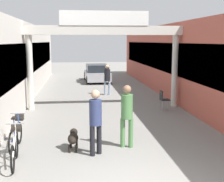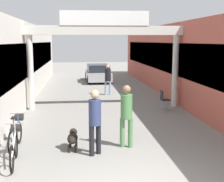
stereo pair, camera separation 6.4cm
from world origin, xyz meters
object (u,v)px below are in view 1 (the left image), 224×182
at_px(dog_on_leash, 73,138).
at_px(cafe_chair_black_nearer, 163,98).
at_px(bicycle_silver_nearest, 15,147).
at_px(pedestrian_with_dog, 96,118).
at_px(pedestrian_companion, 127,112).
at_px(bicycle_blue_second, 16,133).
at_px(parked_car_silver, 97,73).
at_px(bollard_post_metal, 98,128).
at_px(pedestrian_carrying_crate, 107,78).

xyz_separation_m(dog_on_leash, cafe_chair_black_nearer, (4.02, 4.78, 0.19)).
relative_size(dog_on_leash, bicycle_silver_nearest, 0.46).
bearing_deg(pedestrian_with_dog, bicycle_silver_nearest, -170.10).
height_order(pedestrian_companion, bicycle_blue_second, pedestrian_companion).
xyz_separation_m(bicycle_blue_second, parked_car_silver, (3.37, 14.76, 0.21)).
relative_size(bollard_post_metal, parked_car_silver, 0.23).
relative_size(pedestrian_with_dog, pedestrian_carrying_crate, 1.03).
bearing_deg(bicycle_silver_nearest, cafe_chair_black_nearer, 45.75).
bearing_deg(parked_car_silver, pedestrian_companion, -90.56).
bearing_deg(bicycle_silver_nearest, parked_car_silver, 78.71).
height_order(pedestrian_with_dog, dog_on_leash, pedestrian_with_dog).
relative_size(pedestrian_with_dog, bicycle_silver_nearest, 1.08).
distance_m(bicycle_silver_nearest, bicycle_blue_second, 1.22).
height_order(pedestrian_with_dog, pedestrian_carrying_crate, pedestrian_with_dog).
bearing_deg(bicycle_blue_second, parked_car_silver, 77.14).
distance_m(dog_on_leash, cafe_chair_black_nearer, 6.25).
bearing_deg(bicycle_silver_nearest, pedestrian_companion, 16.32).
bearing_deg(dog_on_leash, bicycle_blue_second, 168.07).
xyz_separation_m(bicycle_silver_nearest, parked_car_silver, (3.19, 15.96, 0.21)).
bearing_deg(bicycle_blue_second, bollard_post_metal, 4.34).
bearing_deg(dog_on_leash, cafe_chair_black_nearer, 49.95).
bearing_deg(dog_on_leash, pedestrian_carrying_crate, 78.15).
xyz_separation_m(pedestrian_carrying_crate, dog_on_leash, (-1.90, -9.03, -0.66)).
xyz_separation_m(pedestrian_carrying_crate, bollard_post_metal, (-1.13, -8.50, -0.54)).
relative_size(bicycle_blue_second, cafe_chair_black_nearer, 1.90).
height_order(bicycle_blue_second, bollard_post_metal, bicycle_blue_second).
distance_m(bollard_post_metal, cafe_chair_black_nearer, 5.35).
relative_size(pedestrian_companion, bicycle_blue_second, 1.10).
xyz_separation_m(pedestrian_carrying_crate, parked_car_silver, (-0.18, 6.07, -0.37)).
bearing_deg(pedestrian_carrying_crate, cafe_chair_black_nearer, -63.50).
height_order(pedestrian_carrying_crate, bollard_post_metal, pedestrian_carrying_crate).
distance_m(bicycle_silver_nearest, parked_car_silver, 16.28).
xyz_separation_m(pedestrian_carrying_crate, bicycle_blue_second, (-3.55, -8.68, -0.58)).
height_order(bicycle_blue_second, parked_car_silver, parked_car_silver).
bearing_deg(pedestrian_carrying_crate, parked_car_silver, 91.72).
bearing_deg(pedestrian_with_dog, pedestrian_companion, 29.00).
bearing_deg(pedestrian_companion, bicycle_blue_second, 174.37).
bearing_deg(pedestrian_with_dog, pedestrian_carrying_crate, 82.37).
xyz_separation_m(pedestrian_companion, parked_car_silver, (0.15, 15.07, -0.43)).
xyz_separation_m(pedestrian_with_dog, cafe_chair_black_nearer, (3.40, 5.27, -0.51)).
relative_size(pedestrian_companion, parked_car_silver, 0.46).
bearing_deg(bicycle_blue_second, cafe_chair_black_nearer, 37.97).
distance_m(pedestrian_carrying_crate, cafe_chair_black_nearer, 4.78).
height_order(dog_on_leash, bicycle_blue_second, bicycle_blue_second).
distance_m(pedestrian_with_dog, cafe_chair_black_nearer, 6.29).
relative_size(pedestrian_with_dog, parked_car_silver, 0.45).
distance_m(bicycle_blue_second, bollard_post_metal, 2.43).
distance_m(pedestrian_with_dog, pedestrian_carrying_crate, 9.61).
distance_m(pedestrian_carrying_crate, bicycle_blue_second, 9.40).
relative_size(bicycle_silver_nearest, parked_car_silver, 0.42).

